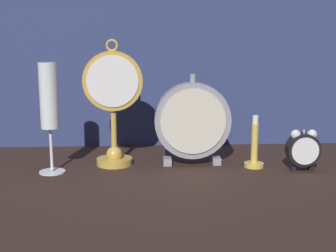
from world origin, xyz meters
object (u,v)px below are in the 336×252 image
(alarm_clock_twin_bell, at_px, (303,148))
(mantel_clock_silver, at_px, (192,121))
(brass_candlestick, at_px, (254,151))
(champagne_flute, at_px, (49,104))
(pocket_watch_on_stand, at_px, (113,106))

(alarm_clock_twin_bell, xyz_separation_m, mantel_clock_silver, (-0.25, 0.07, 0.05))
(mantel_clock_silver, bearing_deg, brass_candlestick, -11.32)
(champagne_flute, height_order, brass_candlestick, champagne_flute)
(mantel_clock_silver, relative_size, brass_candlestick, 1.77)
(mantel_clock_silver, bearing_deg, alarm_clock_twin_bell, -14.91)
(mantel_clock_silver, distance_m, champagne_flute, 0.34)
(pocket_watch_on_stand, relative_size, mantel_clock_silver, 1.37)
(pocket_watch_on_stand, xyz_separation_m, alarm_clock_twin_bell, (0.45, -0.08, -0.09))
(pocket_watch_on_stand, relative_size, brass_candlestick, 2.41)
(champagne_flute, bearing_deg, brass_candlestick, 2.32)
(champagne_flute, xyz_separation_m, brass_candlestick, (0.48, 0.02, -0.12))
(pocket_watch_on_stand, bearing_deg, brass_candlestick, -6.70)
(pocket_watch_on_stand, xyz_separation_m, champagne_flute, (-0.14, -0.06, 0.01))
(pocket_watch_on_stand, height_order, brass_candlestick, pocket_watch_on_stand)
(alarm_clock_twin_bell, distance_m, brass_candlestick, 0.11)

